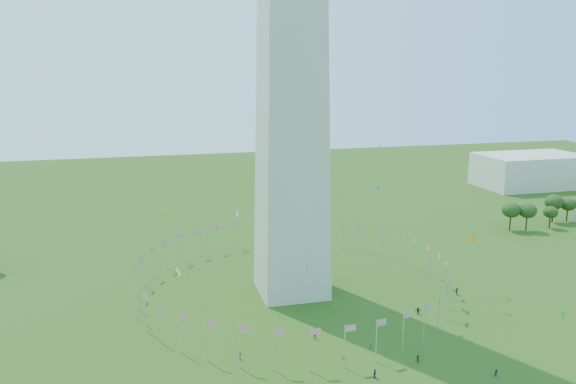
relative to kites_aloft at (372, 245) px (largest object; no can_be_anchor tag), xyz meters
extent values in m
cylinder|color=silver|center=(27.56, 23.21, -14.47)|extent=(0.24, 0.24, 9.00)
cylinder|color=silver|center=(26.95, 30.16, -14.47)|extent=(0.24, 0.24, 9.00)
cylinder|color=silver|center=(25.14, 36.89, -14.47)|extent=(0.24, 0.24, 9.00)
cylinder|color=silver|center=(22.20, 43.21, -14.47)|extent=(0.24, 0.24, 9.00)
cylinder|color=silver|center=(18.20, 48.92, -14.47)|extent=(0.24, 0.24, 9.00)
cylinder|color=silver|center=(13.27, 53.85, -14.47)|extent=(0.24, 0.24, 9.00)
cylinder|color=silver|center=(7.56, 57.85, -14.47)|extent=(0.24, 0.24, 9.00)
cylinder|color=silver|center=(1.24, 60.80, -14.47)|extent=(0.24, 0.24, 9.00)
cylinder|color=silver|center=(-5.50, 62.60, -14.47)|extent=(0.24, 0.24, 9.00)
cylinder|color=silver|center=(-12.44, 63.21, -14.47)|extent=(0.24, 0.24, 9.00)
cylinder|color=silver|center=(-19.39, 62.60, -14.47)|extent=(0.24, 0.24, 9.00)
cylinder|color=silver|center=(-26.13, 60.80, -14.47)|extent=(0.24, 0.24, 9.00)
cylinder|color=silver|center=(-32.44, 57.85, -14.47)|extent=(0.24, 0.24, 9.00)
cylinder|color=silver|center=(-38.16, 53.85, -14.47)|extent=(0.24, 0.24, 9.00)
cylinder|color=silver|center=(-43.09, 48.92, -14.47)|extent=(0.24, 0.24, 9.00)
cylinder|color=silver|center=(-47.09, 43.21, -14.47)|extent=(0.24, 0.24, 9.00)
cylinder|color=silver|center=(-50.03, 36.89, -14.47)|extent=(0.24, 0.24, 9.00)
cylinder|color=silver|center=(-51.84, 30.16, -14.47)|extent=(0.24, 0.24, 9.00)
cylinder|color=silver|center=(-52.44, 23.21, -14.47)|extent=(0.24, 0.24, 9.00)
cylinder|color=silver|center=(-51.84, 16.26, -14.47)|extent=(0.24, 0.24, 9.00)
cylinder|color=silver|center=(-50.03, 9.53, -14.47)|extent=(0.24, 0.24, 9.00)
cylinder|color=silver|center=(-47.09, 3.21, -14.47)|extent=(0.24, 0.24, 9.00)
cylinder|color=silver|center=(-43.09, -2.50, -14.47)|extent=(0.24, 0.24, 9.00)
cylinder|color=silver|center=(-38.16, -7.43, -14.47)|extent=(0.24, 0.24, 9.00)
cylinder|color=silver|center=(-32.44, -11.43, -14.47)|extent=(0.24, 0.24, 9.00)
cylinder|color=silver|center=(-26.13, -14.38, -14.47)|extent=(0.24, 0.24, 9.00)
cylinder|color=silver|center=(-19.39, -16.18, -14.47)|extent=(0.24, 0.24, 9.00)
cylinder|color=silver|center=(-12.44, -16.79, -14.47)|extent=(0.24, 0.24, 9.00)
cylinder|color=silver|center=(-5.50, -16.18, -14.47)|extent=(0.24, 0.24, 9.00)
cylinder|color=silver|center=(1.24, -14.38, -14.47)|extent=(0.24, 0.24, 9.00)
cylinder|color=silver|center=(7.56, -11.43, -14.47)|extent=(0.24, 0.24, 9.00)
cylinder|color=silver|center=(13.27, -7.43, -14.47)|extent=(0.24, 0.24, 9.00)
cylinder|color=silver|center=(18.20, -2.50, -14.47)|extent=(0.24, 0.24, 9.00)
cylinder|color=silver|center=(22.20, 3.21, -14.47)|extent=(0.24, 0.24, 9.00)
cylinder|color=silver|center=(25.14, 9.53, -14.47)|extent=(0.24, 0.24, 9.00)
cylinder|color=silver|center=(26.95, 16.26, -14.47)|extent=(0.24, 0.24, 9.00)
cube|color=beige|center=(137.56, 123.21, -10.97)|extent=(50.00, 30.00, 16.00)
imported|color=#1A4225|center=(-14.44, -3.78, -18.05)|extent=(1.24, 1.00, 1.83)
imported|color=gray|center=(-4.68, -11.53, -18.22)|extent=(1.03, 0.91, 1.50)
imported|color=#183C20|center=(2.60, -18.50, -18.21)|extent=(0.95, 1.51, 1.51)
imported|color=#1F2449|center=(14.53, -27.28, -18.20)|extent=(0.75, 0.58, 1.54)
imported|color=black|center=(28.66, 9.98, -18.00)|extent=(1.43, 1.28, 1.93)
imported|color=gray|center=(39.55, 4.24, -18.06)|extent=(0.99, 1.32, 1.81)
imported|color=#1C2142|center=(-8.19, -21.89, -18.02)|extent=(1.28, 1.28, 1.90)
imported|color=#262626|center=(13.29, 1.90, -18.08)|extent=(1.78, 1.45, 1.78)
imported|color=#311A50|center=(-31.81, -8.12, -18.05)|extent=(1.21, 1.26, 1.84)
plane|color=orange|center=(29.21, 5.42, -2.52)|extent=(1.81, 2.09, 2.73)
plane|color=blue|center=(29.57, -26.12, 11.17)|extent=(1.57, 1.12, 1.85)
plane|color=white|center=(-31.13, -4.92, 10.58)|extent=(0.23, 1.60, 1.58)
plane|color=orange|center=(-43.46, 28.89, 2.66)|extent=(0.49, 1.60, 1.66)
plane|color=green|center=(-7.01, 19.48, -9.42)|extent=(1.19, 0.19, 1.21)
plane|color=red|center=(-6.03, 5.60, 9.51)|extent=(1.66, 0.90, 1.81)
plane|color=#CC2699|center=(15.44, 31.62, 17.40)|extent=(0.94, 1.07, 1.42)
plane|color=green|center=(17.30, -39.27, -1.17)|extent=(0.87, 1.36, 1.60)
plane|color=green|center=(18.05, -9.64, -13.48)|extent=(0.94, 1.34, 1.26)
plane|color=blue|center=(-16.33, -3.94, -2.16)|extent=(1.50, 0.94, 1.77)
plane|color=white|center=(-41.54, 23.13, -10.65)|extent=(1.43, 1.97, 1.84)
plane|color=blue|center=(7.74, 14.99, 9.57)|extent=(1.04, 0.45, 0.96)
ellipsoid|color=#2A4B19|center=(79.13, 57.74, -13.81)|extent=(6.60, 6.60, 10.32)
ellipsoid|color=#2A4B19|center=(84.61, 55.96, -13.90)|extent=(6.49, 6.49, 10.14)
ellipsoid|color=#2A4B19|center=(95.19, 56.68, -14.91)|extent=(5.20, 5.20, 8.12)
ellipsoid|color=#2A4B19|center=(101.69, 63.02, -13.63)|extent=(6.84, 6.84, 10.68)
ellipsoid|color=#2A4B19|center=(107.85, 62.62, -14.37)|extent=(5.88, 5.88, 9.19)
camera|label=1|loc=(-48.84, -110.95, 38.74)|focal=35.00mm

